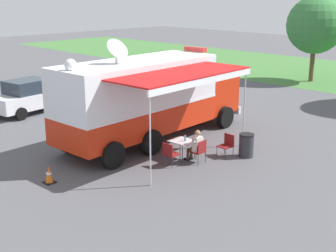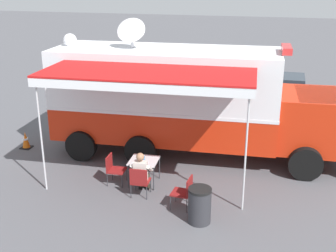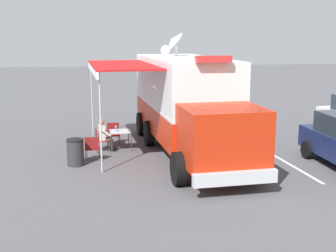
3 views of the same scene
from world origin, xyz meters
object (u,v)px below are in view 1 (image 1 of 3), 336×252
traffic_cone (49,175)px  car_far_corner (128,93)px  command_truck (151,96)px  water_bottle (185,138)px  folding_chair_spare_by_truck (227,143)px  seated_responder (195,145)px  car_behind_truck (30,96)px  folding_table (181,142)px  folding_chair_beside_table (170,152)px  folding_chair_at_table (199,150)px  trash_bin (246,145)px

traffic_cone → car_far_corner: 10.31m
car_far_corner → command_truck: bearing=-30.5°
water_bottle → car_far_corner: (-7.55, 3.60, 0.05)m
folding_chair_spare_by_truck → car_far_corner: car_far_corner is taller
command_truck → seated_responder: bearing=-11.4°
command_truck → car_far_corner: 5.84m
folding_chair_spare_by_truck → car_far_corner: 8.76m
car_behind_truck → car_far_corner: (3.06, 4.14, 0.00)m
folding_table → car_far_corner: car_far_corner is taller
folding_table → water_bottle: (0.16, 0.05, 0.16)m
water_bottle → folding_chair_spare_by_truck: water_bottle is taller
folding_chair_beside_table → car_behind_truck: bearing=178.1°
water_bottle → folding_chair_beside_table: 0.96m
water_bottle → car_behind_truck: 10.62m
folding_chair_beside_table → traffic_cone: 4.32m
command_truck → folding_table: command_truck is taller
command_truck → car_far_corner: bearing=149.5°
water_bottle → folding_chair_at_table: size_ratio=0.26×
folding_chair_at_table → folding_chair_spare_by_truck: 1.33m
folding_table → seated_responder: (0.61, 0.12, -0.02)m
trash_bin → traffic_cone: size_ratio=1.57×
folding_table → seated_responder: seated_responder is taller
traffic_cone → seated_responder: bearing=66.7°
folding_chair_beside_table → folding_chair_spare_by_truck: same height
seated_responder → folding_chair_beside_table: bearing=-111.3°
command_truck → traffic_cone: command_truck is taller
car_behind_truck → folding_chair_beside_table: bearing=-1.9°
folding_chair_at_table → trash_bin: size_ratio=0.96×
water_bottle → seated_responder: 0.50m
command_truck → car_behind_truck: command_truck is taller
folding_chair_spare_by_truck → folding_table: bearing=-126.6°
command_truck → water_bottle: (2.60, -0.69, -1.11)m
command_truck → traffic_cone: (0.94, -5.53, -1.66)m
folding_chair_at_table → seated_responder: size_ratio=0.70×
command_truck → car_behind_truck: 8.17m
folding_table → car_behind_truck: car_behind_truck is taller
folding_table → folding_chair_beside_table: (0.23, -0.85, -0.16)m
water_bottle → car_far_corner: 8.37m
traffic_cone → car_far_corner: car_far_corner is taller
folding_chair_beside_table → car_behind_truck: (-10.69, 0.36, 0.37)m
folding_table → traffic_cone: folding_table is taller
folding_table → trash_bin: (1.62, 1.92, -0.22)m
command_truck → folding_chair_at_table: command_truck is taller
seated_responder → car_behind_truck: size_ratio=0.28×
folding_chair_spare_by_truck → car_behind_truck: size_ratio=0.20×
water_bottle → trash_bin: 2.41m
car_far_corner → folding_table: bearing=-26.3°
folding_chair_spare_by_truck → car_behind_truck: car_behind_truck is taller
folding_chair_beside_table → trash_bin: (1.39, 2.77, -0.06)m
traffic_cone → trash_bin: bearing=65.0°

